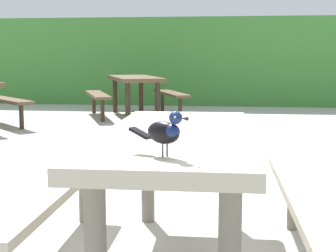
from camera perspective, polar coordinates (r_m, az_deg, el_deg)
hedge_wall at (r=11.65m, az=5.44°, el=7.46°), size 28.00×1.22×1.98m
picnic_table_foreground at (r=2.61m, az=1.11°, el=-4.61°), size 1.70×1.81×0.74m
bird_grackle at (r=1.90m, az=-0.30°, el=-0.58°), size 0.26×0.17×0.18m
picnic_table_mid_left at (r=9.26m, az=-3.87°, el=4.60°), size 2.20×2.22×0.74m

